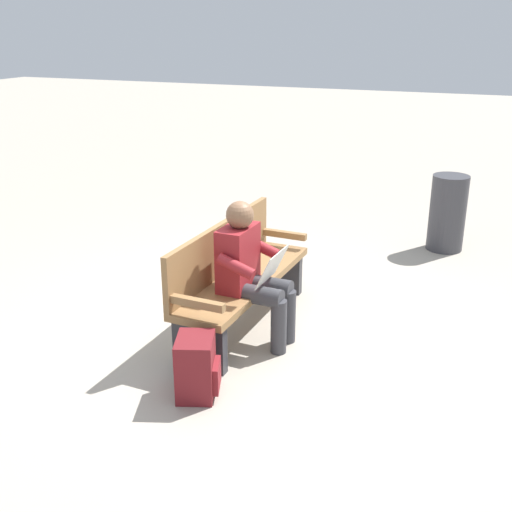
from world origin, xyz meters
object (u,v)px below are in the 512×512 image
at_px(bench_near, 237,274).
at_px(person_seated, 251,269).
at_px(trash_bin, 447,213).
at_px(backpack, 197,367).

bearing_deg(bench_near, person_seated, 45.77).
relative_size(bench_near, trash_bin, 2.09).
height_order(bench_near, trash_bin, bench_near).
bearing_deg(backpack, bench_near, -170.83).
bearing_deg(person_seated, trash_bin, 158.94).
xyz_separation_m(backpack, trash_bin, (-3.77, 1.28, 0.22)).
bearing_deg(person_seated, bench_near, -134.23).
relative_size(bench_near, backpack, 4.08).
bearing_deg(trash_bin, person_seated, -23.33).
height_order(person_seated, trash_bin, person_seated).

